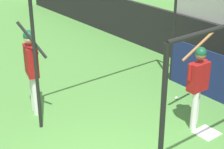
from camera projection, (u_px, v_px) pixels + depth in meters
name	position (u px, v px, depth m)	size (l,w,h in m)	color
batting_cage	(208.00, 62.00, 7.80)	(3.49, 3.92, 2.81)	black
home_plate	(207.00, 133.00, 7.58)	(0.44, 0.44, 0.02)	white
player_batter	(198.00, 80.00, 7.42)	(0.51, 0.88, 1.90)	silver
player_waiting	(32.00, 63.00, 7.90)	(0.85, 0.52, 2.19)	silver
baseball	(176.00, 98.00, 8.91)	(0.07, 0.07, 0.07)	white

